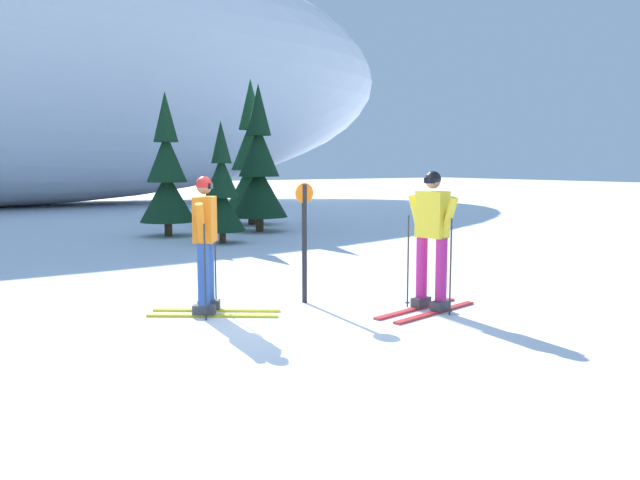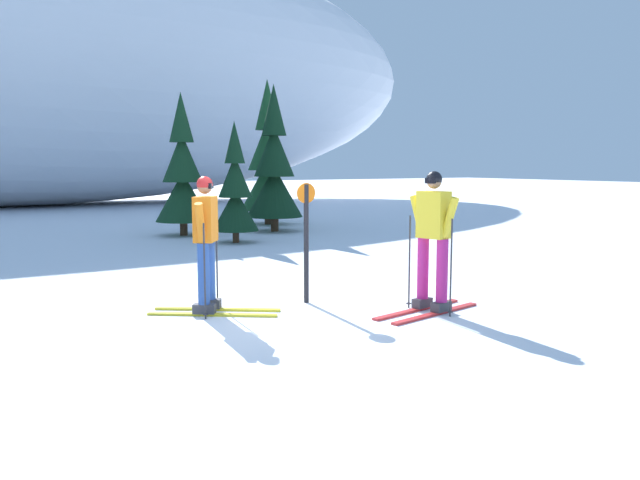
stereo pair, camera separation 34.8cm
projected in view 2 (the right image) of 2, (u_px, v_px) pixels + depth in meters
The scene contains 9 objects.
ground_plane at pixel (266, 321), 7.96m from camera, with size 120.00×120.00×0.00m, color white.
skier_orange_jacket at pixel (207, 243), 8.28m from camera, with size 1.61×1.28×1.77m.
skier_yellow_jacket at pixel (433, 239), 8.36m from camera, with size 1.72×0.78×1.84m.
pine_tree_center_left at pixel (182, 176), 17.28m from camera, with size 1.47×1.47×3.82m.
pine_tree_center_right at pixel (235, 192), 15.71m from camera, with size 1.14×1.14×2.96m.
pine_tree_right at pixel (274, 170), 18.31m from camera, with size 1.60×1.60×4.16m.
pine_tree_far_right at pixel (268, 164), 20.43m from camera, with size 1.76×1.76×4.56m.
snow_ridge_background at pixel (2, 59), 28.51m from camera, with size 41.57×15.39×13.08m, color white.
trail_marker_post at pixel (306, 236), 8.91m from camera, with size 0.28×0.07×1.67m.
Camera 2 is at (-3.38, -7.05, 1.93)m, focal length 36.24 mm.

